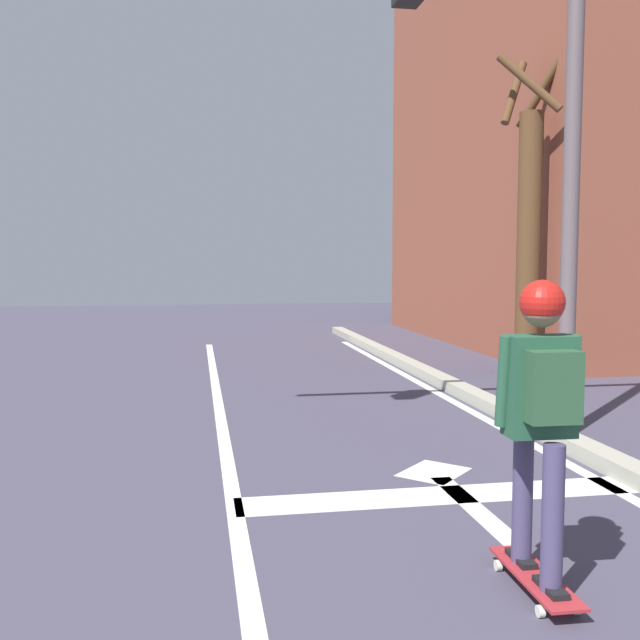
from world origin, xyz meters
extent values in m
cube|color=silver|center=(0.41, 6.00, 0.00)|extent=(0.12, 20.00, 0.01)
cube|color=silver|center=(3.29, 6.00, 0.00)|extent=(0.12, 20.00, 0.01)
cube|color=silver|center=(1.92, 6.08, 0.00)|extent=(3.02, 0.40, 0.01)
cube|color=silver|center=(2.08, 5.79, 0.00)|extent=(0.16, 1.40, 0.01)
cube|color=silver|center=(2.08, 6.64, 0.00)|extent=(0.71, 0.71, 0.01)
cube|color=#A6292F|center=(1.90, 4.53, 0.08)|extent=(0.22, 0.78, 0.02)
cube|color=#B2B2B7|center=(1.91, 4.80, 0.07)|extent=(0.16, 0.05, 0.01)
cylinder|color=silver|center=(1.82, 4.80, 0.03)|extent=(0.03, 0.06, 0.06)
cylinder|color=silver|center=(2.01, 4.79, 0.03)|extent=(0.03, 0.06, 0.06)
cube|color=#B2B2B7|center=(1.90, 4.27, 0.07)|extent=(0.16, 0.05, 0.01)
cylinder|color=silver|center=(1.80, 4.27, 0.03)|extent=(0.03, 0.06, 0.06)
cylinder|color=silver|center=(1.99, 4.27, 0.03)|extent=(0.03, 0.06, 0.06)
cylinder|color=#453E62|center=(1.91, 4.71, 0.46)|extent=(0.11, 0.11, 0.74)
cube|color=black|center=(1.91, 4.71, 0.10)|extent=(0.10, 0.24, 0.03)
cylinder|color=#453E62|center=(1.90, 4.36, 0.46)|extent=(0.11, 0.11, 0.74)
cube|color=black|center=(1.90, 4.36, 0.10)|extent=(0.10, 0.24, 0.03)
cube|color=#255339|center=(1.90, 4.53, 1.09)|extent=(0.35, 0.19, 0.52)
cylinder|color=#255339|center=(1.72, 4.57, 1.12)|extent=(0.07, 0.12, 0.48)
cylinder|color=#255339|center=(2.09, 4.56, 1.12)|extent=(0.07, 0.10, 0.48)
sphere|color=#896350|center=(1.90, 4.53, 1.50)|extent=(0.21, 0.21, 0.21)
sphere|color=red|center=(1.90, 4.53, 1.52)|extent=(0.23, 0.23, 0.23)
cube|color=#2B5234|center=(1.90, 4.39, 1.11)|extent=(0.26, 0.15, 0.36)
cylinder|color=#625557|center=(3.75, 7.58, 2.59)|extent=(0.16, 0.16, 5.19)
cylinder|color=brown|center=(5.09, 11.13, 1.97)|extent=(0.35, 0.35, 3.93)
cylinder|color=brown|center=(5.34, 11.30, 4.32)|extent=(0.58, 0.77, 1.11)
cylinder|color=brown|center=(4.91, 11.38, 4.26)|extent=(0.57, 0.46, 1.02)
cylinder|color=brown|center=(4.92, 10.89, 4.29)|extent=(0.85, 0.65, 0.92)
camera|label=1|loc=(0.17, 1.19, 1.73)|focal=39.71mm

